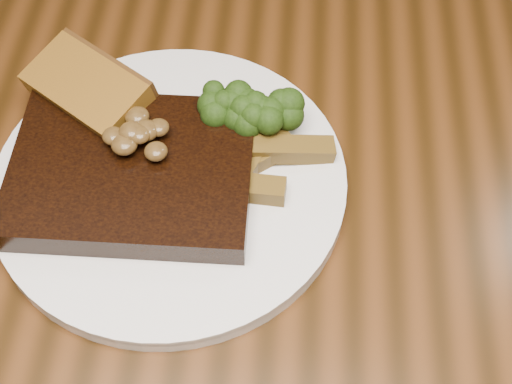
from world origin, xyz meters
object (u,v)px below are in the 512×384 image
garlic_bread (91,104)px  steak (133,173)px  potato_wedges (247,173)px  plate (171,183)px  dining_table (256,265)px

garlic_bread → steak: bearing=-21.6°
steak → garlic_bread: (-0.05, 0.07, -0.00)m
potato_wedges → plate: bearing=-178.3°
garlic_bread → potato_wedges: bearing=9.9°
plate → steak: size_ratio=1.52×
dining_table → steak: size_ratio=8.51×
dining_table → plate: 0.12m
dining_table → plate: plate is taller
steak → potato_wedges: size_ratio=1.98×
plate → steak: 0.03m
dining_table → potato_wedges: size_ratio=16.83×
steak → garlic_bread: 0.09m
steak → potato_wedges: bearing=4.7°
plate → potato_wedges: potato_wedges is taller
plate → steak: (-0.03, -0.01, 0.02)m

